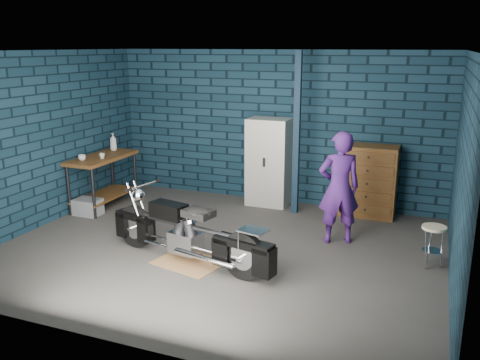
% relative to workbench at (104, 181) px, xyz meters
% --- Properties ---
extents(ground, '(6.00, 6.00, 0.00)m').
position_rel_workbench_xyz_m(ground, '(2.68, -1.05, -0.46)').
color(ground, '#454341').
rests_on(ground, ground).
extents(room_walls, '(6.02, 5.01, 2.71)m').
position_rel_workbench_xyz_m(room_walls, '(2.68, -0.50, 1.45)').
color(room_walls, '#102837').
rests_on(room_walls, ground).
extents(support_post, '(0.10, 0.10, 2.70)m').
position_rel_workbench_xyz_m(support_post, '(3.23, 0.90, 0.90)').
color(support_post, '#122639').
rests_on(support_post, ground).
extents(workbench, '(0.60, 1.40, 0.91)m').
position_rel_workbench_xyz_m(workbench, '(0.00, 0.00, 0.00)').
color(workbench, brown).
rests_on(workbench, ground).
extents(drip_mat, '(0.98, 0.82, 0.01)m').
position_rel_workbench_xyz_m(drip_mat, '(2.50, -1.63, -0.45)').
color(drip_mat, olive).
rests_on(drip_mat, ground).
extents(motorcycle, '(2.24, 1.06, 0.95)m').
position_rel_workbench_xyz_m(motorcycle, '(2.50, -1.63, 0.02)').
color(motorcycle, black).
rests_on(motorcycle, ground).
extents(person, '(0.70, 0.60, 1.63)m').
position_rel_workbench_xyz_m(person, '(4.16, -0.18, 0.36)').
color(person, '#4E207B').
rests_on(person, ground).
extents(storage_bin, '(0.44, 0.31, 0.27)m').
position_rel_workbench_xyz_m(storage_bin, '(0.02, -0.50, -0.32)').
color(storage_bin, gray).
rests_on(storage_bin, ground).
extents(locker, '(0.72, 0.51, 1.54)m').
position_rel_workbench_xyz_m(locker, '(2.66, 1.18, 0.32)').
color(locker, beige).
rests_on(locker, ground).
extents(tool_chest, '(0.89, 0.50, 1.19)m').
position_rel_workbench_xyz_m(tool_chest, '(4.40, 1.18, 0.14)').
color(tool_chest, brown).
rests_on(tool_chest, ground).
extents(shop_stool, '(0.36, 0.36, 0.55)m').
position_rel_workbench_xyz_m(shop_stool, '(5.46, -0.61, -0.18)').
color(shop_stool, beige).
rests_on(shop_stool, ground).
extents(cup_a, '(0.15, 0.15, 0.10)m').
position_rel_workbench_xyz_m(cup_a, '(-0.09, -0.41, 0.50)').
color(cup_a, beige).
rests_on(cup_a, workbench).
extents(cup_b, '(0.10, 0.10, 0.09)m').
position_rel_workbench_xyz_m(cup_b, '(0.13, -0.17, 0.50)').
color(cup_b, beige).
rests_on(cup_b, workbench).
extents(bottle, '(0.12, 0.12, 0.32)m').
position_rel_workbench_xyz_m(bottle, '(-0.10, 0.50, 0.61)').
color(bottle, gray).
rests_on(bottle, workbench).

